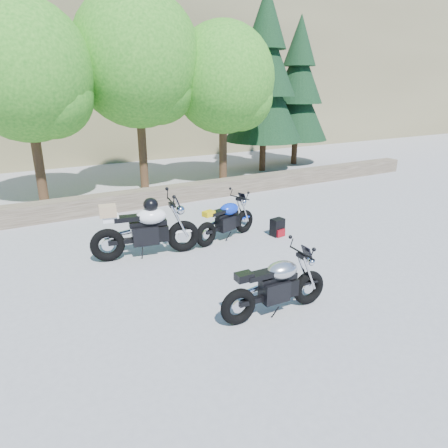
{
  "coord_description": "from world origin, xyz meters",
  "views": [
    {
      "loc": [
        -3.57,
        -5.58,
        3.35
      ],
      "look_at": [
        0.2,
        1.0,
        0.75
      ],
      "focal_mm": 32.0,
      "sensor_mm": 36.0,
      "label": 1
    }
  ],
  "objects": [
    {
      "name": "white_bike",
      "position": [
        -1.14,
        1.91,
        0.61
      ],
      "size": [
        2.25,
        0.76,
        1.25
      ],
      "rotation": [
        0.0,
        0.0,
        -0.19
      ],
      "color": "black",
      "rests_on": "ground"
    },
    {
      "name": "conifer_near",
      "position": [
        6.2,
        8.2,
        3.68
      ],
      "size": [
        3.17,
        3.17,
        7.06
      ],
      "color": "#382314",
      "rests_on": "ground"
    },
    {
      "name": "hillside",
      "position": [
        3.0,
        28.0,
        7.5
      ],
      "size": [
        80.0,
        30.0,
        15.0
      ],
      "primitive_type": "cube",
      "color": "brown",
      "rests_on": "ground"
    },
    {
      "name": "silver_bike",
      "position": [
        -0.16,
        -1.23,
        0.46
      ],
      "size": [
        1.88,
        0.59,
        0.94
      ],
      "rotation": [
        0.0,
        0.0,
        -0.05
      ],
      "color": "black",
      "rests_on": "ground"
    },
    {
      "name": "tree_decid_left",
      "position": [
        -2.39,
        7.14,
        3.63
      ],
      "size": [
        3.67,
        3.67,
        5.62
      ],
      "color": "#382314",
      "rests_on": "ground"
    },
    {
      "name": "backpack",
      "position": [
        1.97,
        1.53,
        0.2
      ],
      "size": [
        0.33,
        0.3,
        0.42
      ],
      "rotation": [
        0.0,
        0.0,
        0.13
      ],
      "color": "black",
      "rests_on": "ground"
    },
    {
      "name": "blue_bike",
      "position": [
        0.8,
        1.95,
        0.45
      ],
      "size": [
        1.81,
        0.74,
        0.93
      ],
      "rotation": [
        0.0,
        0.0,
        0.28
      ],
      "color": "black",
      "rests_on": "ground"
    },
    {
      "name": "tree_decid_mid",
      "position": [
        0.91,
        7.54,
        4.04
      ],
      "size": [
        4.08,
        4.08,
        6.24
      ],
      "color": "#382314",
      "rests_on": "ground"
    },
    {
      "name": "ground",
      "position": [
        0.0,
        0.0,
        0.0
      ],
      "size": [
        90.0,
        90.0,
        0.0
      ],
      "primitive_type": "plane",
      "color": "gray",
      "rests_on": "ground"
    },
    {
      "name": "conifer_far",
      "position": [
        8.4,
        8.8,
        3.27
      ],
      "size": [
        2.82,
        2.82,
        6.27
      ],
      "color": "#382314",
      "rests_on": "ground"
    },
    {
      "name": "tree_decid_right",
      "position": [
        3.71,
        6.94,
        3.5
      ],
      "size": [
        3.54,
        3.54,
        5.41
      ],
      "color": "#382314",
      "rests_on": "ground"
    },
    {
      "name": "stone_wall",
      "position": [
        0.0,
        5.5,
        0.25
      ],
      "size": [
        22.0,
        0.55,
        0.5
      ],
      "primitive_type": "cube",
      "color": "brown",
      "rests_on": "ground"
    }
  ]
}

